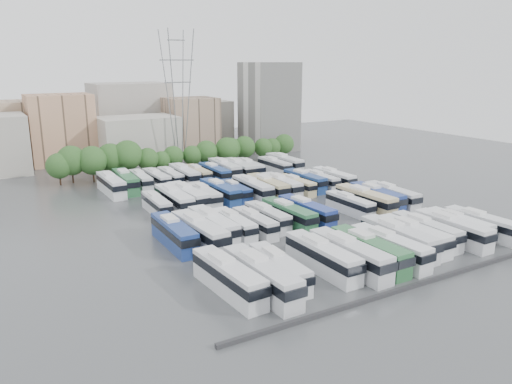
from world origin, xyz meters
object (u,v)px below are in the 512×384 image
bus_r3_s2 (141,180)px  bus_r1_s7 (307,211)px  bus_r0_s4 (322,256)px  bus_r1_s13 (392,196)px  bus_r1_s2 (213,225)px  bus_r2_s4 (205,195)px  bus_r0_s12 (459,225)px  bus_r0_s13 (482,224)px  bus_r3_s0 (111,184)px  bus_r0_s11 (452,229)px  bus_r2_s1 (157,204)px  bus_r3_s10 (249,167)px  electricity_pylon (178,92)px  bus_r2_s7 (253,189)px  bus_r2_s13 (333,178)px  bus_r2_s9 (281,185)px  bus_r1_s6 (289,214)px  bus_r3_s6 (198,174)px  bus_r2_s8 (268,187)px  bus_r2_s5 (220,192)px  bus_r3_s7 (215,173)px  bus_r2_s12 (320,180)px  bus_r2_s11 (305,180)px  bus_r2_s3 (188,196)px  bus_r2_s10 (296,185)px  bus_r1_s10 (350,204)px  bus_r3_s4 (171,177)px  bus_r3_s5 (184,175)px  bus_r0_s6 (369,250)px  bus_r0_s10 (426,231)px  bus_r1_s12 (377,197)px  bus_r0_s1 (261,276)px  bus_r1_s4 (255,223)px  bus_r0_s8 (398,238)px  bus_r3_s9 (239,169)px  bus_r1_s1 (200,232)px  bus_r3_s8 (225,169)px  bus_r3_s12 (275,165)px  bus_r2_s6 (235,191)px  bus_r0_s2 (279,268)px  bus_r0_s0 (229,277)px  bus_r0_s9 (413,235)px  bus_r3_s13 (284,163)px  bus_r1_s5 (268,217)px

bus_r3_s2 → bus_r1_s7: bearing=-63.6°
bus_r0_s4 → bus_r1_s13: bearing=30.5°
bus_r1_s2 → bus_r2_s4: size_ratio=1.11×
bus_r0_s12 → bus_r1_s13: (3.31, 17.48, 0.17)m
bus_r0_s13 → bus_r3_s0: (-42.74, 54.16, 0.14)m
bus_r0_s11 → bus_r2_s1: bus_r0_s11 is taller
bus_r0_s13 → bus_r3_s10: (-9.76, 55.44, -0.07)m
electricity_pylon → bus_r2_s7: size_ratio=2.62×
bus_r2_s13 → bus_r2_s9: bearing=179.2°
bus_r1_s6 → bus_r3_s6: bus_r1_s6 is taller
electricity_pylon → bus_r2_s8: 42.30m
bus_r2_s5 → bus_r3_s7: bus_r2_s5 is taller
bus_r1_s13 → bus_r2_s5: bearing=146.4°
bus_r2_s12 → bus_r2_s13: size_ratio=0.91×
bus_r2_s11 → bus_r3_s10: bearing=98.7°
bus_r2_s3 → bus_r2_s10: bearing=-6.4°
bus_r1_s10 → bus_r2_s4: bearing=137.2°
bus_r2_s3 → bus_r3_s4: (3.61, 18.36, -0.32)m
bus_r1_s10 → bus_r2_s4: bus_r2_s4 is taller
bus_r2_s7 → bus_r3_s10: bearing=63.9°
bus_r1_s7 → bus_r3_s5: (-6.88, 36.25, 0.00)m
bus_r2_s11 → bus_r2_s13: 6.80m
bus_r2_s11 → bus_r3_s5: 26.56m
bus_r0_s6 → bus_r2_s8: bus_r0_s6 is taller
bus_r2_s7 → bus_r0_s10: bearing=-72.6°
bus_r1_s12 → bus_r3_s7: bearing=118.3°
bus_r0_s12 → bus_r0_s13: bus_r0_s13 is taller
bus_r0_s12 → bus_r3_s2: 63.50m
bus_r0_s1 → bus_r1_s4: (9.90, 18.53, -0.43)m
bus_r0_s8 → bus_r1_s12: bus_r0_s8 is taller
bus_r0_s4 → bus_r0_s11: size_ratio=1.01×
bus_r3_s0 → bus_r3_s9: (29.79, 0.76, -0.04)m
bus_r1_s1 → bus_r2_s12: size_ratio=1.24×
bus_r0_s4 → bus_r3_s8: bus_r3_s8 is taller
bus_r1_s6 → bus_r2_s7: bus_r2_s7 is taller
bus_r3_s0 → bus_r3_s10: size_ratio=1.11×
bus_r3_s9 → bus_r3_s12: size_ratio=1.11×
bus_r2_s7 → bus_r3_s6: (-3.32, 18.87, -0.29)m
bus_r2_s6 → bus_r3_s4: 19.19m
bus_r2_s7 → bus_r2_s8: (3.24, -0.38, 0.01)m
bus_r3_s9 → bus_r1_s7: bearing=-98.0°
bus_r0_s2 → bus_r3_s0: size_ratio=0.91×
bus_r1_s2 → bus_r0_s13: bearing=-29.8°
bus_r1_s7 → bus_r2_s8: bearing=76.9°
bus_r0_s6 → bus_r0_s12: bearing=4.6°
bus_r0_s0 → bus_r0_s9: bus_r0_s0 is taller
bus_r0_s13 → bus_r2_s10: bus_r0_s13 is taller
electricity_pylon → bus_r3_s13: 32.38m
bus_r2_s1 → bus_r1_s5: bearing=-49.1°
bus_r0_s4 → bus_r3_s5: (3.15, 53.56, -0.05)m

